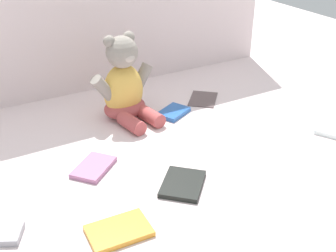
{
  "coord_description": "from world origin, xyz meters",
  "views": [
    {
      "loc": [
        -0.51,
        -1.01,
        0.67
      ],
      "look_at": [
        -0.0,
        -0.1,
        0.1
      ],
      "focal_mm": 46.4,
      "sensor_mm": 36.0,
      "label": 1
    }
  ],
  "objects_px": {
    "book_case_3": "(119,231)",
    "book_case_4": "(183,184)",
    "book_case_2": "(203,99)",
    "teddy_bear": "(124,88)",
    "book_case_1": "(94,167)",
    "book_case_5": "(173,112)",
    "book_case_6": "(332,128)"
  },
  "relations": [
    {
      "from": "book_case_5",
      "to": "book_case_3",
      "type": "bearing_deg",
      "value": -68.52
    },
    {
      "from": "book_case_2",
      "to": "book_case_6",
      "type": "xyz_separation_m",
      "value": [
        0.23,
        -0.39,
        0.0
      ]
    },
    {
      "from": "book_case_3",
      "to": "book_case_5",
      "type": "bearing_deg",
      "value": 141.03
    },
    {
      "from": "teddy_bear",
      "to": "book_case_5",
      "type": "relative_size",
      "value": 2.62
    },
    {
      "from": "book_case_3",
      "to": "book_case_6",
      "type": "bearing_deg",
      "value": 100.16
    },
    {
      "from": "book_case_1",
      "to": "book_case_5",
      "type": "xyz_separation_m",
      "value": [
        0.35,
        0.18,
        0.0
      ]
    },
    {
      "from": "book_case_1",
      "to": "book_case_5",
      "type": "relative_size",
      "value": 1.15
    },
    {
      "from": "book_case_1",
      "to": "book_case_4",
      "type": "distance_m",
      "value": 0.25
    },
    {
      "from": "book_case_3",
      "to": "book_case_2",
      "type": "bearing_deg",
      "value": 134.67
    },
    {
      "from": "teddy_bear",
      "to": "book_case_6",
      "type": "xyz_separation_m",
      "value": [
        0.53,
        -0.41,
        -0.1
      ]
    },
    {
      "from": "book_case_2",
      "to": "book_case_6",
      "type": "bearing_deg",
      "value": 161.67
    },
    {
      "from": "book_case_6",
      "to": "book_case_3",
      "type": "bearing_deg",
      "value": 69.03
    },
    {
      "from": "book_case_1",
      "to": "book_case_2",
      "type": "height_order",
      "value": "book_case_1"
    },
    {
      "from": "book_case_3",
      "to": "book_case_4",
      "type": "height_order",
      "value": "same"
    },
    {
      "from": "teddy_bear",
      "to": "book_case_6",
      "type": "height_order",
      "value": "teddy_bear"
    },
    {
      "from": "book_case_1",
      "to": "book_case_5",
      "type": "distance_m",
      "value": 0.4
    },
    {
      "from": "teddy_bear",
      "to": "book_case_6",
      "type": "bearing_deg",
      "value": -47.41
    },
    {
      "from": "book_case_1",
      "to": "book_case_3",
      "type": "xyz_separation_m",
      "value": [
        -0.04,
        -0.26,
        0.0
      ]
    },
    {
      "from": "book_case_2",
      "to": "book_case_5",
      "type": "relative_size",
      "value": 1.22
    },
    {
      "from": "book_case_1",
      "to": "book_case_5",
      "type": "bearing_deg",
      "value": -103.23
    },
    {
      "from": "book_case_2",
      "to": "book_case_3",
      "type": "relative_size",
      "value": 0.96
    },
    {
      "from": "book_case_1",
      "to": "book_case_3",
      "type": "height_order",
      "value": "same"
    },
    {
      "from": "book_case_1",
      "to": "book_case_2",
      "type": "bearing_deg",
      "value": -105.92
    },
    {
      "from": "book_case_4",
      "to": "book_case_5",
      "type": "height_order",
      "value": "book_case_5"
    },
    {
      "from": "book_case_3",
      "to": "book_case_6",
      "type": "height_order",
      "value": "book_case_6"
    },
    {
      "from": "teddy_bear",
      "to": "book_case_5",
      "type": "xyz_separation_m",
      "value": [
        0.15,
        -0.06,
        -0.1
      ]
    },
    {
      "from": "teddy_bear",
      "to": "book_case_3",
      "type": "xyz_separation_m",
      "value": [
        -0.25,
        -0.51,
        -0.1
      ]
    },
    {
      "from": "teddy_bear",
      "to": "book_case_2",
      "type": "distance_m",
      "value": 0.32
    },
    {
      "from": "book_case_5",
      "to": "book_case_6",
      "type": "distance_m",
      "value": 0.51
    },
    {
      "from": "book_case_2",
      "to": "teddy_bear",
      "type": "bearing_deg",
      "value": 38.43
    },
    {
      "from": "book_case_4",
      "to": "book_case_2",
      "type": "bearing_deg",
      "value": -85.79
    },
    {
      "from": "book_case_6",
      "to": "book_case_1",
      "type": "bearing_deg",
      "value": 49.07
    }
  ]
}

